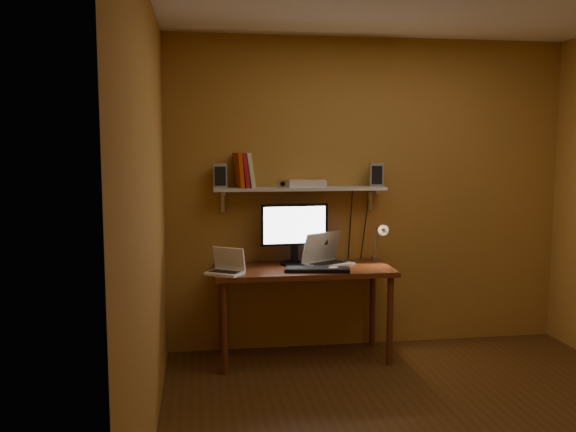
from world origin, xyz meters
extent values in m
cube|color=#4F2F14|center=(0.00, 0.00, -0.01)|extent=(3.40, 3.20, 0.02)
cube|color=#A37132|center=(0.00, 1.61, 1.30)|extent=(3.40, 0.02, 2.60)
cube|color=#A37132|center=(-1.71, 0.00, 1.30)|extent=(0.02, 3.20, 2.60)
cube|color=maroon|center=(-0.61, 1.28, 0.73)|extent=(1.40, 0.60, 0.04)
cylinder|color=maroon|center=(-1.25, 1.04, 0.35)|extent=(0.05, 0.05, 0.71)
cylinder|color=maroon|center=(0.03, 1.04, 0.35)|extent=(0.05, 0.05, 0.71)
cylinder|color=maroon|center=(-1.25, 1.52, 0.35)|extent=(0.05, 0.05, 0.71)
cylinder|color=maroon|center=(0.03, 1.52, 0.35)|extent=(0.05, 0.05, 0.71)
cube|color=silver|center=(-0.61, 1.47, 1.36)|extent=(1.40, 0.25, 0.02)
cube|color=silver|center=(-1.23, 1.58, 1.26)|extent=(0.03, 0.03, 0.18)
cube|color=silver|center=(0.01, 1.58, 1.26)|extent=(0.03, 0.03, 0.18)
cylinder|color=black|center=(-0.67, 1.41, 0.76)|extent=(0.25, 0.25, 0.02)
cube|color=black|center=(-0.67, 1.41, 0.84)|extent=(0.06, 0.05, 0.17)
cube|color=black|center=(-0.67, 1.41, 1.08)|extent=(0.55, 0.07, 0.34)
cube|color=white|center=(-0.67, 1.39, 1.08)|extent=(0.50, 0.04, 0.29)
cube|color=gray|center=(-0.40, 1.33, 0.76)|extent=(0.44, 0.40, 0.02)
cube|color=black|center=(-0.40, 1.33, 0.77)|extent=(0.33, 0.28, 0.00)
cube|color=gray|center=(-0.45, 1.41, 0.89)|extent=(0.35, 0.26, 0.25)
cube|color=#111438|center=(-0.45, 1.41, 0.89)|extent=(0.31, 0.22, 0.21)
cube|color=white|center=(-1.24, 1.11, 0.76)|extent=(0.31, 0.29, 0.02)
cube|color=black|center=(-1.24, 1.11, 0.77)|extent=(0.24, 0.20, 0.00)
cube|color=white|center=(-1.21, 1.17, 0.86)|extent=(0.25, 0.18, 0.18)
cube|color=black|center=(-1.21, 1.17, 0.86)|extent=(0.21, 0.15, 0.15)
cube|color=black|center=(-0.53, 1.12, 0.76)|extent=(0.52, 0.26, 0.03)
ellipsoid|color=white|center=(-0.41, 1.11, 0.77)|extent=(0.12, 0.10, 0.04)
cube|color=silver|center=(0.05, 1.52, 0.74)|extent=(0.05, 0.06, 0.08)
cylinder|color=silver|center=(0.05, 1.52, 0.89)|extent=(0.02, 0.02, 0.28)
cylinder|color=silver|center=(0.05, 1.44, 1.03)|extent=(0.01, 0.16, 0.01)
cone|color=silver|center=(0.05, 1.36, 1.03)|extent=(0.09, 0.09, 0.09)
sphere|color=#FFE0A5|center=(0.05, 1.34, 1.03)|extent=(0.04, 0.04, 0.04)
cube|color=gray|center=(-1.25, 1.48, 1.47)|extent=(0.11, 0.11, 0.19)
cube|color=gray|center=(0.03, 1.47, 1.47)|extent=(0.12, 0.12, 0.19)
cube|color=#C64006|center=(-1.11, 1.48, 1.51)|extent=(0.09, 0.20, 0.28)
cube|color=maroon|center=(-1.07, 1.48, 1.51)|extent=(0.10, 0.20, 0.28)
cube|color=beige|center=(-1.03, 1.48, 1.51)|extent=(0.11, 0.20, 0.28)
cube|color=silver|center=(-0.76, 1.42, 1.41)|extent=(0.11, 0.06, 0.06)
cylinder|color=black|center=(-0.76, 1.40, 1.41)|extent=(0.04, 0.03, 0.04)
cube|color=white|center=(-0.56, 1.48, 1.40)|extent=(0.36, 0.26, 0.05)
camera|label=1|loc=(-1.43, -3.39, 1.71)|focal=38.00mm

